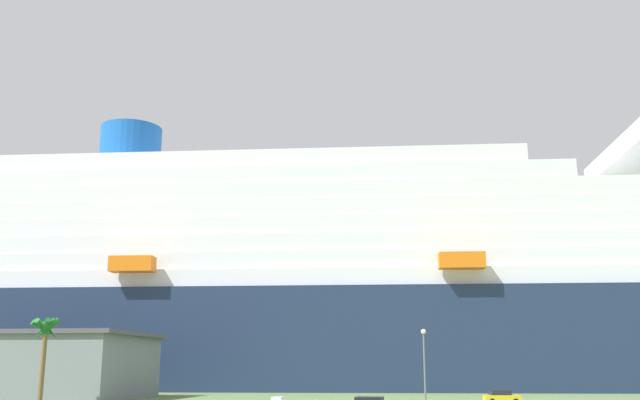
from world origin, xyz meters
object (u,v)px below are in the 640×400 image
Objects in this scene: cruise_ship at (302,295)px; palm_tree at (45,336)px; parked_car_yellow_taxi at (501,397)px; street_lamp at (424,357)px.

cruise_ship is 29.47× the size of palm_tree.
parked_car_yellow_taxi is at bearing 5.75° from palm_tree.
palm_tree reaches higher than street_lamp.
cruise_ship is 35.68× the size of street_lamp.
cruise_ship is at bearing 66.35° from palm_tree.
street_lamp is 15.52m from parked_car_yellow_taxi.
cruise_ship reaches higher than parked_car_yellow_taxi.
parked_car_yellow_taxi is (10.12, 10.83, -4.62)m from street_lamp.
palm_tree is 2.27× the size of parked_car_yellow_taxi.
street_lamp is at bearing -133.08° from parked_car_yellow_taxi.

